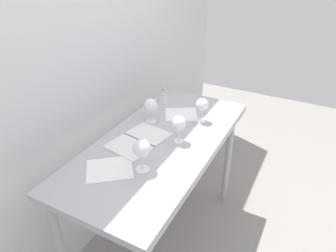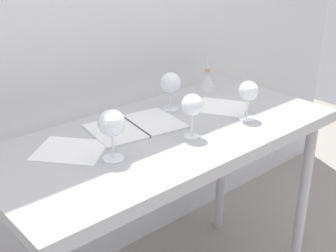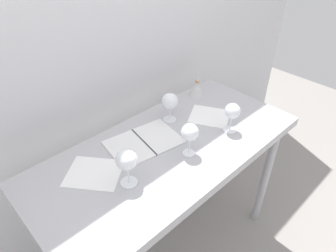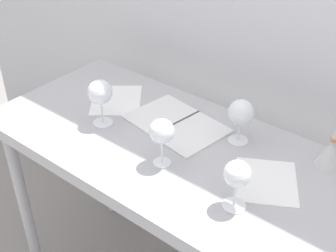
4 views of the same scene
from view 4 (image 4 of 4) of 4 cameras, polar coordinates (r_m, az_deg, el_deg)
steel_counter at (r=1.64m, az=0.61°, el=-5.36°), size 1.40×0.65×0.90m
wine_glass_near_right at (r=1.28m, az=8.75°, el=-6.22°), size 0.08×0.08×0.16m
wine_glass_near_center at (r=1.42m, az=-0.81°, el=-0.83°), size 0.08×0.08×0.17m
wine_glass_near_left at (r=1.63m, az=-8.58°, el=4.09°), size 0.09×0.09×0.18m
wine_glass_far_right at (r=1.55m, az=9.20°, el=1.57°), size 0.09×0.09×0.16m
open_notebook at (r=1.67m, az=1.05°, el=0.29°), size 0.39×0.30×0.01m
tasting_sheet_upper at (r=1.45m, az=12.32°, el=-6.84°), size 0.27×0.28×0.00m
tasting_sheet_lower at (r=1.84m, az=-6.54°, el=3.29°), size 0.30×0.31×0.00m
decanter_funnel at (r=1.55m, az=19.94°, el=-3.16°), size 0.10×0.10×0.15m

